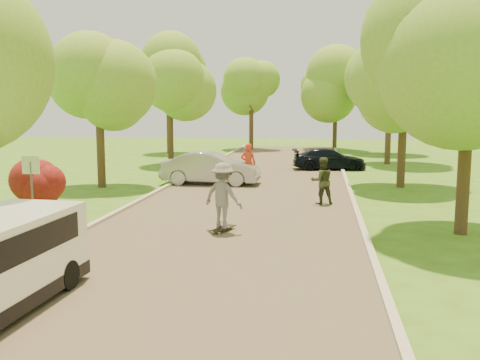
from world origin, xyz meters
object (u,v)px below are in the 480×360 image
Objects in this scene: person_striped at (248,164)px; longboard at (223,228)px; person_olive at (322,181)px; street_sign at (31,176)px; skateboarder at (223,195)px; silver_sedan at (211,168)px; dark_sedan at (329,159)px.

longboard is at bearing 92.84° from person_striped.
longboard is 0.57× the size of person_olive.
street_sign is 11.26m from person_striped.
person_striped is at bearing -71.11° from person_olive.
skateboarder is 5.69m from person_olive.
silver_sedan is 2.61× the size of person_olive.
dark_sedan is 7.55m from person_striped.
dark_sedan reaches higher than longboard.
street_sign is at bearing 160.16° from silver_sedan.
person_olive is at bearing 170.22° from dark_sedan.
street_sign is 0.47× the size of silver_sedan.
street_sign reaches higher than longboard.
street_sign is 5.83m from skateboarder.
person_olive is (2.85, 4.92, -0.20)m from skateboarder.
silver_sedan is at bearing -52.40° from skateboarder.
skateboarder is 1.08× the size of person_olive.
person_striped reaches higher than longboard.
dark_sedan is (5.60, 6.77, -0.15)m from silver_sedan.
silver_sedan is 2.41× the size of skateboarder.
person_olive reaches higher than longboard.
person_olive reaches higher than dark_sedan.
silver_sedan is 6.85m from person_olive.
street_sign is at bearing 61.71° from person_striped.
street_sign is at bearing 143.49° from dark_sedan.
longboard is at bearing 43.38° from person_olive.
silver_sedan is at bearing 132.89° from dark_sedan.
person_striped reaches higher than silver_sedan.
person_olive is (2.85, 4.92, 0.78)m from longboard.
silver_sedan is at bearing 70.07° from street_sign.
dark_sedan is 11.29m from person_olive.
silver_sedan is 9.70m from skateboarder.
silver_sedan reaches higher than longboard.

